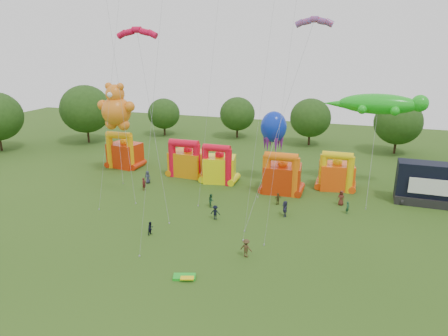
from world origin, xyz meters
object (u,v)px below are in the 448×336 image
(bouncy_castle_0, at_px, (124,153))
(spectator_0, at_px, (148,177))
(bouncy_castle_2, at_px, (219,167))
(octopus_kite, at_px, (272,139))
(teddy_bear_kite, at_px, (118,128))
(stage_trailer, at_px, (432,185))
(spectator_4, at_px, (278,199))
(gecko_kite, at_px, (376,125))

(bouncy_castle_0, bearing_deg, spectator_0, -39.28)
(bouncy_castle_2, bearing_deg, spectator_0, -158.15)
(bouncy_castle_0, height_order, octopus_kite, octopus_kite)
(bouncy_castle_0, distance_m, teddy_bear_kite, 7.32)
(bouncy_castle_0, distance_m, bouncy_castle_2, 17.96)
(stage_trailer, bearing_deg, spectator_4, -161.12)
(bouncy_castle_0, height_order, gecko_kite, gecko_kite)
(bouncy_castle_0, relative_size, stage_trailer, 0.71)
(bouncy_castle_0, relative_size, spectator_4, 3.94)
(bouncy_castle_0, distance_m, spectator_0, 10.16)
(gecko_kite, xyz_separation_m, spectator_4, (-11.44, -9.72, -8.66))
(stage_trailer, bearing_deg, gecko_kite, 156.81)
(bouncy_castle_2, height_order, spectator_0, bouncy_castle_2)
(bouncy_castle_2, distance_m, teddy_bear_kite, 16.73)
(bouncy_castle_0, xyz_separation_m, bouncy_castle_2, (17.80, -2.35, -0.08))
(bouncy_castle_0, relative_size, spectator_0, 3.28)
(octopus_kite, bearing_deg, bouncy_castle_2, -166.32)
(spectator_0, bearing_deg, teddy_bear_kite, 157.20)
(bouncy_castle_2, relative_size, spectator_4, 3.80)
(bouncy_castle_2, distance_m, octopus_kite, 8.94)
(stage_trailer, relative_size, spectator_0, 4.60)
(bouncy_castle_2, relative_size, stage_trailer, 0.69)
(gecko_kite, relative_size, octopus_kite, 1.29)
(bouncy_castle_2, distance_m, spectator_4, 12.09)
(bouncy_castle_0, distance_m, stage_trailer, 47.05)
(spectator_4, bearing_deg, bouncy_castle_0, -56.80)
(octopus_kite, height_order, spectator_0, octopus_kite)
(bouncy_castle_0, distance_m, spectator_4, 29.36)
(teddy_bear_kite, distance_m, gecko_kite, 37.79)
(spectator_0, bearing_deg, stage_trailer, 1.39)
(gecko_kite, distance_m, octopus_kite, 14.47)
(spectator_0, xyz_separation_m, spectator_4, (20.24, -2.26, -0.16))
(octopus_kite, bearing_deg, teddy_bear_kite, -170.19)
(teddy_bear_kite, relative_size, gecko_kite, 1.04)
(spectator_4, bearing_deg, gecko_kite, -179.34)
(bouncy_castle_2, distance_m, gecko_kite, 23.06)
(bouncy_castle_0, bearing_deg, gecko_kite, 1.60)
(bouncy_castle_0, xyz_separation_m, spectator_4, (28.02, -8.62, -1.60))
(teddy_bear_kite, bearing_deg, octopus_kite, 9.81)
(spectator_0, bearing_deg, spectator_4, -11.14)
(teddy_bear_kite, bearing_deg, spectator_0, -18.03)
(octopus_kite, bearing_deg, spectator_0, -161.56)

